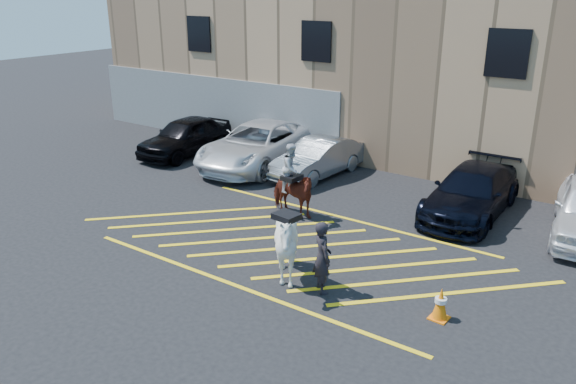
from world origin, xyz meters
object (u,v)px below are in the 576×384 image
Objects in this scene: car_black_suv at (186,136)px; car_blue_suv at (472,192)px; handler at (322,257)px; car_white_pickup at (258,145)px; saddled_white at (287,245)px; mounted_bay at (292,187)px; traffic_cone at (441,303)px; car_silver_sedan at (318,158)px.

car_black_suv is 11.74m from car_blue_suv.
car_blue_suv is 6.66m from handler.
handler is at bearing -101.75° from car_blue_suv.
car_white_pickup is at bearing -4.95° from handler.
handler is 0.92m from saddled_white.
saddled_white is (-0.92, -0.09, 0.08)m from handler.
mounted_bay reaches higher than saddled_white.
saddled_white reaches higher than traffic_cone.
mounted_bay is (7.34, -3.01, 0.15)m from car_black_suv.
car_silver_sedan reaches higher than traffic_cone.
traffic_cone is (13.05, -5.89, -0.40)m from car_black_suv.
mounted_bay reaches higher than traffic_cone.
traffic_cone is (3.55, 0.51, -0.58)m from saddled_white.
car_white_pickup is 1.19× the size of car_blue_suv.
mounted_bay is 4.02m from saddled_white.
car_silver_sedan is 3.95m from mounted_bay.
car_white_pickup reaches higher than car_blue_suv.
car_black_suv reaches higher than traffic_cone.
car_black_suv is 0.91× the size of car_blue_suv.
mounted_bay is 3.10× the size of traffic_cone.
mounted_bay is (-3.08, 3.30, 0.06)m from handler.
saddled_white reaches higher than car_black_suv.
car_blue_suv is at bearing 0.78° from car_silver_sedan.
mounted_bay is at bearing 153.26° from traffic_cone.
car_blue_suv is (11.74, 0.22, -0.05)m from car_black_suv.
handler is (7.05, -6.81, 0.04)m from car_white_pickup.
car_black_suv reaches higher than car_blue_suv.
car_blue_suv is (8.38, -0.28, -0.10)m from car_white_pickup.
handler is (10.41, -6.31, 0.09)m from car_black_suv.
traffic_cone is (5.72, -2.88, -0.55)m from mounted_bay.
car_blue_suv is 2.17× the size of mounted_bay.
saddled_white reaches higher than car_white_pickup.
car_black_suv is at bearing 146.03° from saddled_white.
car_white_pickup is 5.30m from mounted_bay.
car_black_suv is at bearing 157.71° from mounted_bay.
handler is 2.72m from traffic_cone.
mounted_bay is at bearing 122.50° from saddled_white.
car_white_pickup is 8.02× the size of traffic_cone.
car_blue_suv is 2.61× the size of saddled_white.
car_white_pickup is 8.39m from car_blue_suv.
saddled_white is at bearing -108.98° from car_blue_suv.
traffic_cone is at bearing -38.98° from car_white_pickup.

